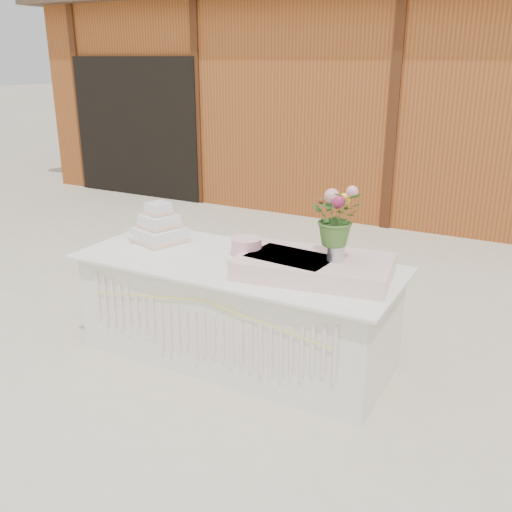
# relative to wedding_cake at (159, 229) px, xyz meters

# --- Properties ---
(ground) EXTENTS (80.00, 80.00, 0.00)m
(ground) POSITION_rel_wedding_cake_xyz_m (0.78, -0.12, -0.88)
(ground) COLOR beige
(ground) RESTS_ON ground
(barn) EXTENTS (12.60, 4.60, 3.30)m
(barn) POSITION_rel_wedding_cake_xyz_m (0.77, 5.87, 0.80)
(barn) COLOR brown
(barn) RESTS_ON ground
(cake_table) EXTENTS (2.40, 1.00, 0.77)m
(cake_table) POSITION_rel_wedding_cake_xyz_m (0.78, -0.12, -0.49)
(cake_table) COLOR white
(cake_table) RESTS_ON ground
(wedding_cake) EXTENTS (0.45, 0.45, 0.32)m
(wedding_cake) POSITION_rel_wedding_cake_xyz_m (0.00, 0.00, 0.00)
(wedding_cake) COLOR silver
(wedding_cake) RESTS_ON cake_table
(pink_cake_stand) EXTENTS (0.27, 0.27, 0.20)m
(pink_cake_stand) POSITION_rel_wedding_cake_xyz_m (0.88, -0.15, 0.00)
(pink_cake_stand) COLOR white
(pink_cake_stand) RESTS_ON cake_table
(satin_runner) EXTENTS (1.10, 0.74, 0.13)m
(satin_runner) POSITION_rel_wedding_cake_xyz_m (1.39, -0.11, -0.04)
(satin_runner) COLOR beige
(satin_runner) RESTS_ON cake_table
(flower_vase) EXTENTS (0.12, 0.12, 0.16)m
(flower_vase) POSITION_rel_wedding_cake_xyz_m (1.54, -0.10, 0.10)
(flower_vase) COLOR #BCBDC1
(flower_vase) RESTS_ON satin_runner
(bouquet) EXTENTS (0.42, 0.40, 0.38)m
(bouquet) POSITION_rel_wedding_cake_xyz_m (1.54, -0.10, 0.37)
(bouquet) COLOR #3E6729
(bouquet) RESTS_ON flower_vase
(loose_flowers) EXTENTS (0.21, 0.33, 0.02)m
(loose_flowers) POSITION_rel_wedding_cake_xyz_m (-0.19, -0.08, -0.10)
(loose_flowers) COLOR pink
(loose_flowers) RESTS_ON cake_table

